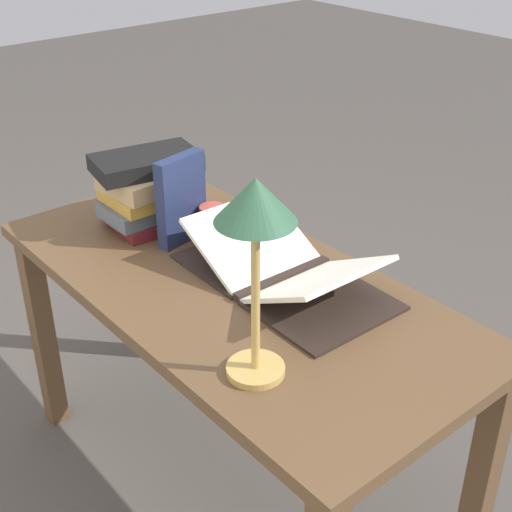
% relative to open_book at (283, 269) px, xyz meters
% --- Properties ---
extents(ground_plane, '(12.00, 12.00, 0.00)m').
position_rel_open_book_xyz_m(ground_plane, '(0.09, 0.10, -0.77)').
color(ground_plane, '#47423D').
extents(reading_desk, '(1.35, 0.64, 0.73)m').
position_rel_open_book_xyz_m(reading_desk, '(0.09, 0.10, -0.15)').
color(reading_desk, brown).
rests_on(reading_desk, ground_plane).
extents(open_book, '(0.58, 0.32, 0.13)m').
position_rel_open_book_xyz_m(open_book, '(0.00, 0.00, 0.00)').
color(open_book, black).
rests_on(open_book, reading_desk).
extents(book_stack_tall, '(0.22, 0.32, 0.21)m').
position_rel_open_book_xyz_m(book_stack_tall, '(0.49, 0.08, 0.07)').
color(book_stack_tall, maroon).
rests_on(book_stack_tall, reading_desk).
extents(book_standing_upright, '(0.06, 0.16, 0.25)m').
position_rel_open_book_xyz_m(book_standing_upright, '(0.35, 0.06, 0.09)').
color(book_standing_upright, '#1E284C').
rests_on(book_standing_upright, reading_desk).
extents(reading_lamp, '(0.16, 0.16, 0.44)m').
position_rel_open_book_xyz_m(reading_lamp, '(-0.23, 0.28, 0.31)').
color(reading_lamp, tan).
rests_on(reading_lamp, reading_desk).
extents(coffee_mug, '(0.10, 0.07, 0.10)m').
position_rel_open_book_xyz_m(coffee_mug, '(0.30, -0.01, 0.01)').
color(coffee_mug, '#B74238').
rests_on(coffee_mug, reading_desk).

